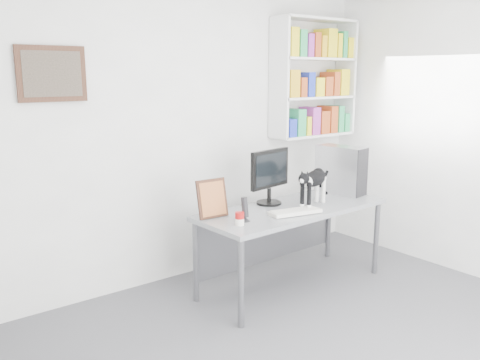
# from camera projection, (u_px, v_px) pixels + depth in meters

# --- Properties ---
(room) EXTENTS (4.01, 4.01, 2.70)m
(room) POSITION_uv_depth(u_px,v_px,m) (368.00, 163.00, 3.20)
(room) COLOR #4E4E52
(room) RESTS_ON ground
(bookshelf) EXTENTS (1.03, 0.28, 1.24)m
(bookshelf) POSITION_uv_depth(u_px,v_px,m) (314.00, 78.00, 5.37)
(bookshelf) COLOR silver
(bookshelf) RESTS_ON room
(wall_art) EXTENTS (0.52, 0.04, 0.42)m
(wall_art) POSITION_uv_depth(u_px,v_px,m) (52.00, 74.00, 3.84)
(wall_art) COLOR #432615
(wall_art) RESTS_ON room
(desk) EXTENTS (1.81, 0.75, 0.75)m
(desk) POSITION_uv_depth(u_px,v_px,m) (292.00, 247.00, 4.56)
(desk) COLOR slate
(desk) RESTS_ON room
(monitor) EXTENTS (0.51, 0.30, 0.51)m
(monitor) POSITION_uv_depth(u_px,v_px,m) (269.00, 177.00, 4.54)
(monitor) COLOR black
(monitor) RESTS_ON desk
(keyboard) EXTENTS (0.47, 0.26, 0.03)m
(keyboard) POSITION_uv_depth(u_px,v_px,m) (295.00, 212.00, 4.27)
(keyboard) COLOR silver
(keyboard) RESTS_ON desk
(pc_tower) EXTENTS (0.28, 0.50, 0.47)m
(pc_tower) POSITION_uv_depth(u_px,v_px,m) (341.00, 170.00, 4.95)
(pc_tower) COLOR #ABABB0
(pc_tower) RESTS_ON desk
(speaker) EXTENTS (0.09, 0.09, 0.20)m
(speaker) POSITION_uv_depth(u_px,v_px,m) (245.00, 209.00, 4.04)
(speaker) COLOR black
(speaker) RESTS_ON desk
(leaning_print) EXTENTS (0.27, 0.12, 0.33)m
(leaning_print) POSITION_uv_depth(u_px,v_px,m) (212.00, 198.00, 4.14)
(leaning_print) COLOR #432615
(leaning_print) RESTS_ON desk
(soup_can) EXTENTS (0.09, 0.09, 0.10)m
(soup_can) POSITION_uv_depth(u_px,v_px,m) (240.00, 219.00, 3.94)
(soup_can) COLOR #A30E0D
(soup_can) RESTS_ON desk
(cat) EXTENTS (0.56, 0.33, 0.33)m
(cat) POSITION_uv_depth(u_px,v_px,m) (314.00, 188.00, 4.49)
(cat) COLOR black
(cat) RESTS_ON desk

